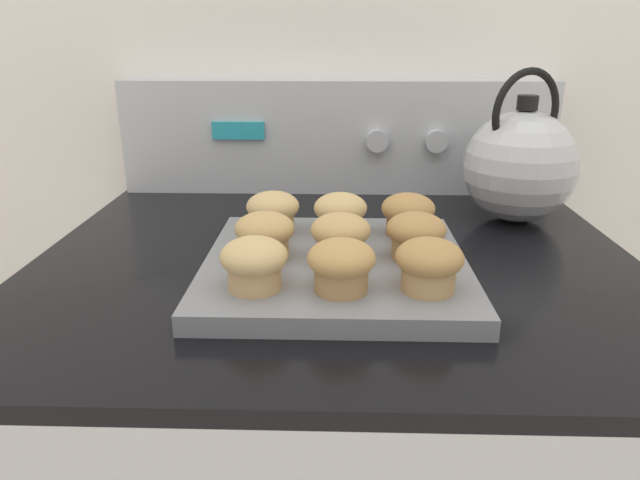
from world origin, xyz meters
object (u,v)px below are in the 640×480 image
object	(u,v)px
tea_kettle	(518,164)
muffin_r1_c0	(262,234)
muffin_r0_c2	(426,264)
muffin_r1_c1	(337,236)
muffin_pan	(337,267)
muffin_r1_c2	(413,235)
muffin_r2_c2	(405,213)
muffin_r0_c1	(338,264)
muffin_r2_c0	(270,211)
muffin_r0_c0	(251,262)
muffin_r2_c1	(338,213)

from	to	relation	value
tea_kettle	muffin_r1_c0	bearing A→B (deg)	-147.94
muffin_r0_c2	muffin_r1_c1	bearing A→B (deg)	137.26
muffin_pan	muffin_r0_c2	bearing A→B (deg)	-43.62
muffin_r1_c2	tea_kettle	size ratio (longest dim) A/B	0.31
muffin_r1_c0	muffin_r2_c2	world-z (taller)	same
muffin_r1_c2	muffin_r0_c1	bearing A→B (deg)	-133.20
muffin_r0_c2	muffin_r2_c2	bearing A→B (deg)	90.52
muffin_r1_c0	muffin_r2_c0	distance (m)	0.09
tea_kettle	muffin_r1_c2	bearing A→B (deg)	-129.55
muffin_r0_c0	muffin_r2_c2	xyz separation A→B (m)	(0.17, 0.17, 0.00)
muffin_r2_c0	muffin_r2_c1	bearing A→B (deg)	-2.91
muffin_r2_c2	muffin_r2_c1	bearing A→B (deg)	-179.81
muffin_r0_c1	tea_kettle	xyz separation A→B (m)	(0.26, 0.30, 0.03)
muffin_r1_c1	muffin_r2_c2	distance (m)	0.12
muffin_r2_c1	muffin_r2_c2	xyz separation A→B (m)	(0.09, 0.00, 0.00)
muffin_r2_c1	muffin_r0_c1	bearing A→B (deg)	-89.92
muffin_pan	muffin_r0_c1	bearing A→B (deg)	-89.41
muffin_r2_c1	muffin_r1_c0	bearing A→B (deg)	-135.66
muffin_r1_c1	muffin_r1_c2	size ratio (longest dim) A/B	1.00
muffin_r0_c1	muffin_r1_c1	distance (m)	0.08
muffin_r2_c0	muffin_r0_c1	bearing A→B (deg)	-63.78
muffin_r2_c0	muffin_r2_c1	xyz separation A→B (m)	(0.09, -0.00, 0.00)
muffin_r0_c2	muffin_r1_c2	size ratio (longest dim) A/B	1.00
muffin_r0_c1	muffin_r2_c1	size ratio (longest dim) A/B	1.00
muffin_r1_c0	muffin_r1_c1	distance (m)	0.09
muffin_r1_c2	muffin_r0_c2	bearing A→B (deg)	-88.73
muffin_r1_c2	muffin_r2_c2	size ratio (longest dim) A/B	1.00
muffin_r0_c1	muffin_r1_c0	size ratio (longest dim) A/B	1.00
muffin_r0_c1	muffin_r2_c2	distance (m)	0.19
muffin_r0_c1	muffin_r2_c1	xyz separation A→B (m)	(-0.00, 0.17, 0.00)
muffin_pan	muffin_r1_c1	size ratio (longest dim) A/B	4.41
muffin_r2_c2	tea_kettle	size ratio (longest dim) A/B	0.31
muffin_r0_c2	muffin_pan	bearing A→B (deg)	136.38
muffin_r0_c0	muffin_r1_c1	distance (m)	0.12
muffin_r2_c2	muffin_r0_c0	bearing A→B (deg)	-135.58
muffin_r1_c1	tea_kettle	world-z (taller)	tea_kettle
muffin_r0_c0	muffin_r1_c2	distance (m)	0.19
muffin_pan	muffin_r1_c1	world-z (taller)	muffin_r1_c1
muffin_r1_c0	muffin_r2_c1	distance (m)	0.12
muffin_r1_c1	muffin_r2_c1	bearing A→B (deg)	89.87
muffin_r2_c2	muffin_r1_c2	bearing A→B (deg)	-90.28
muffin_r0_c2	tea_kettle	distance (m)	0.35
muffin_r0_c1	muffin_r1_c2	size ratio (longest dim) A/B	1.00
tea_kettle	muffin_pan	bearing A→B (deg)	-140.41
muffin_r0_c2	muffin_r1_c0	bearing A→B (deg)	154.42
muffin_r2_c0	muffin_r0_c2	bearing A→B (deg)	-44.70
muffin_r2_c2	muffin_pan	bearing A→B (deg)	-135.79
muffin_r1_c2	muffin_r2_c0	size ratio (longest dim) A/B	1.00
muffin_r1_c0	muffin_r0_c1	bearing A→B (deg)	-45.23
muffin_r0_c1	tea_kettle	world-z (taller)	tea_kettle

